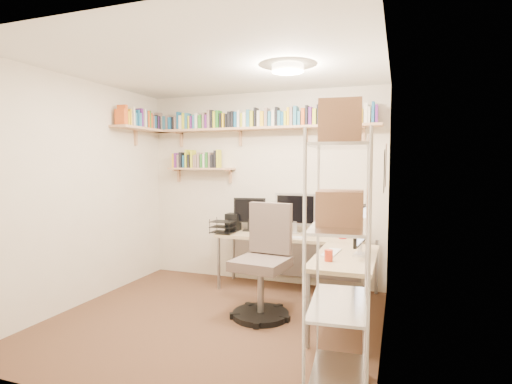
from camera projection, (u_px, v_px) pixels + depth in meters
ground at (213, 321)px, 3.98m from camera, size 3.20×3.20×0.00m
room_shell at (213, 166)px, 3.87m from camera, size 3.24×3.04×2.52m
wall_shelves at (229, 128)px, 5.19m from camera, size 3.12×1.09×0.80m
corner_desk at (292, 240)px, 4.64m from camera, size 2.03×1.77×1.20m
office_chair at (264, 269)px, 4.10m from camera, size 0.61×0.61×1.16m
wire_rack at (340, 203)px, 2.56m from camera, size 0.44×0.80×1.95m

